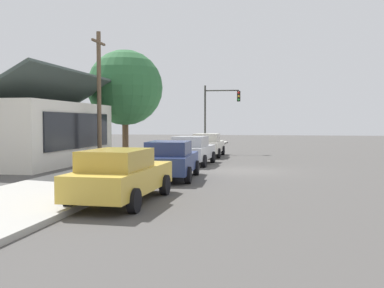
% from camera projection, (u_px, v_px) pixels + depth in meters
% --- Properties ---
extents(ground_plane, '(120.00, 120.00, 0.00)m').
position_uv_depth(ground_plane, '(240.00, 171.00, 21.74)').
color(ground_plane, '#4C4947').
extents(sidewalk_curb, '(60.00, 4.20, 0.16)m').
position_uv_depth(sidewalk_curb, '(129.00, 167.00, 22.73)').
color(sidewalk_curb, '#A3A099').
rests_on(sidewalk_curb, ground).
extents(car_mustard, '(4.88, 2.10, 1.59)m').
position_uv_depth(car_mustard, '(121.00, 175.00, 13.14)').
color(car_mustard, gold).
rests_on(car_mustard, ground).
extents(car_navy, '(4.52, 2.23, 1.59)m').
position_uv_depth(car_navy, '(170.00, 160.00, 18.59)').
color(car_navy, navy).
rests_on(car_navy, ground).
extents(car_silver, '(4.46, 2.22, 1.59)m').
position_uv_depth(car_silver, '(192.00, 150.00, 24.83)').
color(car_silver, silver).
rests_on(car_silver, ground).
extents(car_ivory, '(4.87, 2.10, 1.59)m').
position_uv_depth(car_ivory, '(208.00, 145.00, 30.78)').
color(car_ivory, silver).
rests_on(car_ivory, ground).
extents(storefront_building, '(10.65, 6.31, 5.18)m').
position_uv_depth(storefront_building, '(30.00, 131.00, 25.34)').
color(storefront_building, silver).
rests_on(storefront_building, ground).
extents(shade_tree, '(5.34, 5.34, 7.49)m').
position_uv_depth(shade_tree, '(125.00, 88.00, 31.80)').
color(shade_tree, brown).
rests_on(shade_tree, ground).
extents(traffic_light_main, '(0.37, 2.79, 5.20)m').
position_uv_depth(traffic_light_main, '(219.00, 108.00, 34.47)').
color(traffic_light_main, '#383833').
rests_on(traffic_light_main, ground).
extents(utility_pole_wooden, '(1.80, 0.24, 7.50)m').
position_uv_depth(utility_pole_wooden, '(99.00, 95.00, 25.50)').
color(utility_pole_wooden, brown).
rests_on(utility_pole_wooden, ground).
extents(fire_hydrant_red, '(0.22, 0.22, 0.71)m').
position_uv_depth(fire_hydrant_red, '(170.00, 155.00, 25.66)').
color(fire_hydrant_red, red).
rests_on(fire_hydrant_red, sidewalk_curb).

